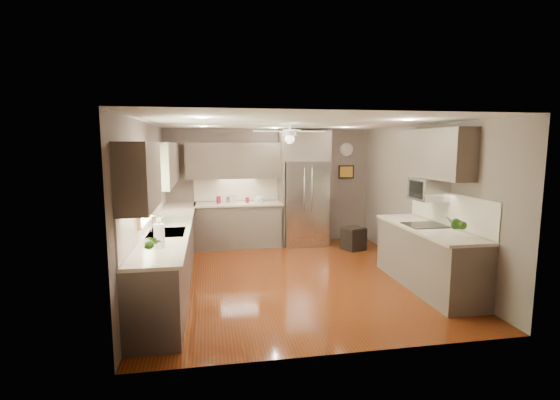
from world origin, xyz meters
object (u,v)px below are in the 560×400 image
object	(u,v)px
canister_a	(219,200)
microwave	(428,189)
canister_d	(247,200)
canister_c	(234,199)
potted_plant_right	(454,223)
stool	(353,238)
soap_bottle	(160,219)
paper_towel	(159,236)
potted_plant_left	(152,243)
refrigerator	(304,190)
canister_b	(228,200)
bowl	(259,201)

from	to	relation	value
canister_a	microwave	world-z (taller)	microwave
canister_a	canister_d	xyz separation A→B (m)	(0.60, 0.01, -0.02)
canister_c	microwave	xyz separation A→B (m)	(2.83, -2.76, 0.45)
potted_plant_right	stool	distance (m)	3.08
soap_bottle	paper_towel	distance (m)	1.42
canister_d	potted_plant_left	xyz separation A→B (m)	(-1.42, -3.99, 0.10)
stool	paper_towel	distance (m)	4.63
stool	potted_plant_right	bearing A→B (deg)	-83.86
soap_bottle	stool	xyz separation A→B (m)	(3.68, 1.47, -0.79)
canister_d	potted_plant_right	world-z (taller)	potted_plant_right
potted_plant_left	refrigerator	distance (m)	4.76
canister_b	microwave	size ratio (longest dim) A/B	0.25
paper_towel	canister_c	bearing A→B (deg)	72.65
potted_plant_right	bowl	bearing A→B (deg)	120.97
bowl	canister_d	bearing A→B (deg)	-175.76
bowl	stool	distance (m)	2.13
canister_b	canister_c	world-z (taller)	canister_c
soap_bottle	canister_b	bearing A→B (deg)	62.32
canister_c	canister_a	bearing A→B (deg)	-175.34
canister_d	canister_c	bearing A→B (deg)	175.93
potted_plant_right	refrigerator	bearing A→B (deg)	108.69
canister_a	paper_towel	size ratio (longest dim) A/B	0.47
canister_b	paper_towel	distance (m)	3.73
canister_b	canister_c	xyz separation A→B (m)	(0.13, -0.01, 0.02)
canister_d	stool	bearing A→B (deg)	-17.97
soap_bottle	potted_plant_left	bearing A→B (deg)	-86.07
potted_plant_right	refrigerator	xyz separation A→B (m)	(-1.22, 3.59, 0.07)
soap_bottle	potted_plant_left	size ratio (longest dim) A/B	0.56
canister_b	microwave	xyz separation A→B (m)	(2.96, -2.77, 0.47)
canister_a	canister_c	world-z (taller)	canister_c
potted_plant_left	bowl	size ratio (longest dim) A/B	1.50
canister_b	microwave	bearing A→B (deg)	-43.13
canister_a	refrigerator	size ratio (longest dim) A/B	0.06
potted_plant_left	paper_towel	size ratio (longest dim) A/B	1.00
bowl	potted_plant_right	bearing A→B (deg)	-59.03
canister_a	paper_towel	xyz separation A→B (m)	(-0.79, -3.57, 0.06)
potted_plant_right	microwave	bearing A→B (deg)	82.90
potted_plant_right	refrigerator	distance (m)	3.79
bowl	refrigerator	bearing A→B (deg)	-3.30
canister_b	potted_plant_right	world-z (taller)	potted_plant_right
canister_a	bowl	xyz separation A→B (m)	(0.86, 0.03, -0.05)
potted_plant_left	paper_towel	xyz separation A→B (m)	(0.03, 0.42, -0.02)
canister_b	paper_towel	world-z (taller)	paper_towel
canister_b	canister_d	bearing A→B (deg)	-3.69
potted_plant_right	canister_c	bearing A→B (deg)	126.70
soap_bottle	potted_plant_right	world-z (taller)	potted_plant_right
refrigerator	stool	distance (m)	1.46
potted_plant_left	refrigerator	bearing A→B (deg)	56.12
soap_bottle	stool	distance (m)	4.04
potted_plant_left	canister_d	bearing A→B (deg)	70.39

